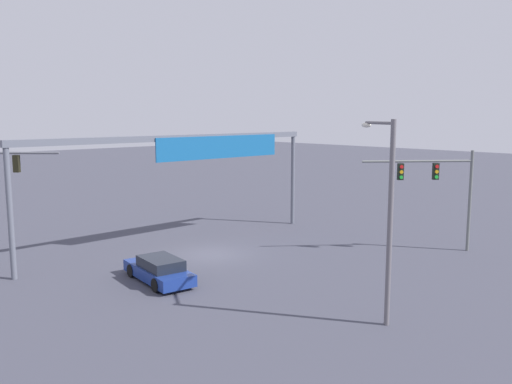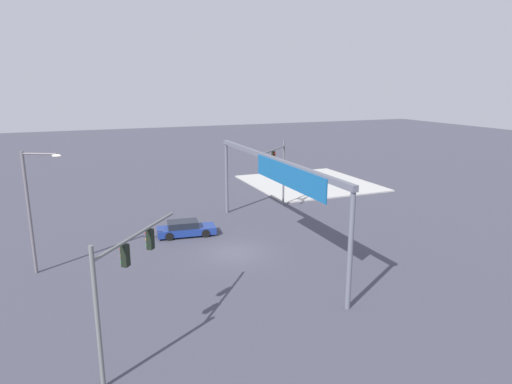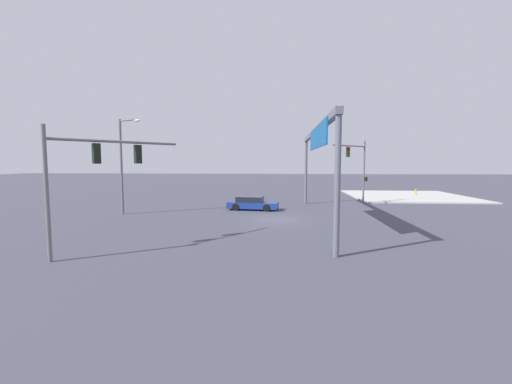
{
  "view_description": "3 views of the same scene",
  "coord_description": "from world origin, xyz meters",
  "px_view_note": "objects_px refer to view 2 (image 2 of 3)",
  "views": [
    {
      "loc": [
        18.36,
        23.4,
        7.89
      ],
      "look_at": [
        -2.38,
        1.19,
        3.52
      ],
      "focal_mm": 37.33,
      "sensor_mm": 36.0,
      "label": 1
    },
    {
      "loc": [
        -28.02,
        9.86,
        11.61
      ],
      "look_at": [
        1.61,
        -2.4,
        3.86
      ],
      "focal_mm": 31.3,
      "sensor_mm": 36.0,
      "label": 2
    },
    {
      "loc": [
        -25.2,
        -0.42,
        4.33
      ],
      "look_at": [
        -0.9,
        1.43,
        2.14
      ],
      "focal_mm": 23.68,
      "sensor_mm": 36.0,
      "label": 3
    }
  ],
  "objects_px": {
    "traffic_signal_near_corner": "(280,165)",
    "fire_hydrant_on_curb": "(314,176)",
    "traffic_signal_opposite_side": "(123,270)",
    "streetlamp_curved_arm": "(33,204)",
    "sedan_car_approaching": "(185,229)"
  },
  "relations": [
    {
      "from": "traffic_signal_opposite_side",
      "to": "fire_hydrant_on_curb",
      "type": "height_order",
      "value": "traffic_signal_opposite_side"
    },
    {
      "from": "traffic_signal_opposite_side",
      "to": "traffic_signal_near_corner",
      "type": "bearing_deg",
      "value": -1.66
    },
    {
      "from": "sedan_car_approaching",
      "to": "fire_hydrant_on_curb",
      "type": "bearing_deg",
      "value": 43.22
    },
    {
      "from": "traffic_signal_near_corner",
      "to": "traffic_signal_opposite_side",
      "type": "bearing_deg",
      "value": 5.2
    },
    {
      "from": "streetlamp_curved_arm",
      "to": "fire_hydrant_on_curb",
      "type": "relative_size",
      "value": 10.94
    },
    {
      "from": "traffic_signal_opposite_side",
      "to": "sedan_car_approaching",
      "type": "height_order",
      "value": "traffic_signal_opposite_side"
    },
    {
      "from": "sedan_car_approaching",
      "to": "fire_hydrant_on_curb",
      "type": "distance_m",
      "value": 24.54
    },
    {
      "from": "streetlamp_curved_arm",
      "to": "traffic_signal_opposite_side",
      "type": "bearing_deg",
      "value": -42.52
    },
    {
      "from": "traffic_signal_opposite_side",
      "to": "fire_hydrant_on_curb",
      "type": "distance_m",
      "value": 39.48
    },
    {
      "from": "sedan_car_approaching",
      "to": "fire_hydrant_on_curb",
      "type": "relative_size",
      "value": 6.6
    },
    {
      "from": "traffic_signal_opposite_side",
      "to": "sedan_car_approaching",
      "type": "distance_m",
      "value": 16.64
    },
    {
      "from": "streetlamp_curved_arm",
      "to": "traffic_signal_near_corner",
      "type": "bearing_deg",
      "value": 49.28
    },
    {
      "from": "traffic_signal_near_corner",
      "to": "sedan_car_approaching",
      "type": "xyz_separation_m",
      "value": [
        -4.36,
        10.23,
        -3.62
      ]
    },
    {
      "from": "traffic_signal_near_corner",
      "to": "fire_hydrant_on_curb",
      "type": "bearing_deg",
      "value": -178.2
    },
    {
      "from": "traffic_signal_near_corner",
      "to": "streetlamp_curved_arm",
      "type": "bearing_deg",
      "value": -23.51
    }
  ]
}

